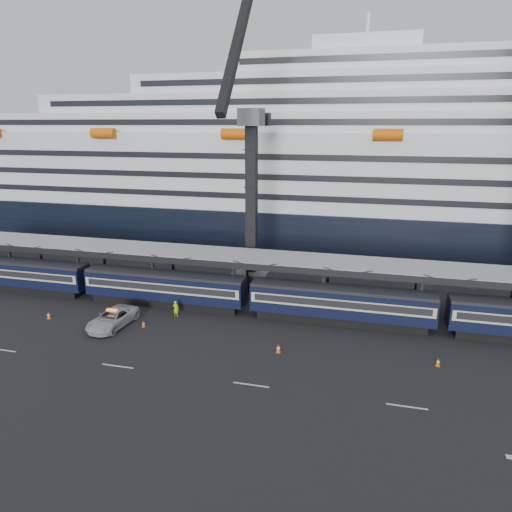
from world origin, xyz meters
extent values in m
plane|color=black|center=(0.00, 0.00, 0.00)|extent=(260.00, 260.00, 0.00)
cube|color=beige|center=(-38.00, -4.00, 0.01)|extent=(3.00, 0.15, 0.02)
cube|color=beige|center=(-26.00, -4.00, 0.01)|extent=(3.00, 0.15, 0.02)
cube|color=beige|center=(-14.00, -4.00, 0.01)|extent=(3.00, 0.15, 0.02)
cube|color=beige|center=(-2.00, -4.00, 0.01)|extent=(3.00, 0.15, 0.02)
cube|color=black|center=(-48.00, 10.00, 0.45)|extent=(17.48, 2.40, 0.90)
cube|color=black|center=(-48.00, 10.00, 2.25)|extent=(19.00, 2.80, 2.70)
cube|color=beige|center=(-48.00, 10.00, 2.55)|extent=(18.62, 2.92, 1.05)
cube|color=black|center=(-48.00, 10.00, 2.60)|extent=(17.86, 2.98, 0.70)
cube|color=black|center=(-48.00, 10.00, 3.75)|extent=(19.00, 2.50, 0.35)
cube|color=black|center=(-28.00, 10.00, 0.45)|extent=(17.48, 2.40, 0.90)
cube|color=black|center=(-28.00, 10.00, 2.25)|extent=(19.00, 2.80, 2.70)
cube|color=beige|center=(-28.00, 10.00, 2.55)|extent=(18.62, 2.92, 1.05)
cube|color=black|center=(-28.00, 10.00, 2.60)|extent=(17.86, 2.98, 0.70)
cube|color=black|center=(-28.00, 10.00, 3.75)|extent=(19.00, 2.50, 0.35)
cube|color=black|center=(-8.00, 10.00, 0.45)|extent=(17.48, 2.40, 0.90)
cube|color=black|center=(-8.00, 10.00, 2.25)|extent=(19.00, 2.80, 2.70)
cube|color=beige|center=(-8.00, 10.00, 2.55)|extent=(18.62, 2.92, 1.05)
cube|color=black|center=(-8.00, 10.00, 2.60)|extent=(17.86, 2.98, 0.70)
cube|color=black|center=(-8.00, 10.00, 3.75)|extent=(19.00, 2.50, 0.35)
cube|color=gray|center=(0.00, 14.00, 5.40)|extent=(130.00, 6.00, 0.25)
cube|color=black|center=(0.00, 11.00, 5.10)|extent=(130.00, 0.25, 0.70)
cube|color=black|center=(0.00, 17.00, 5.10)|extent=(130.00, 0.25, 0.70)
cube|color=black|center=(-50.00, 11.20, 2.70)|extent=(0.25, 0.25, 5.40)
cube|color=black|center=(-50.00, 16.80, 2.70)|extent=(0.25, 0.25, 5.40)
cube|color=black|center=(-40.00, 11.20, 2.70)|extent=(0.25, 0.25, 5.40)
cube|color=black|center=(-40.00, 16.80, 2.70)|extent=(0.25, 0.25, 5.40)
cube|color=black|center=(-30.00, 11.20, 2.70)|extent=(0.25, 0.25, 5.40)
cube|color=black|center=(-30.00, 16.80, 2.70)|extent=(0.25, 0.25, 5.40)
cube|color=black|center=(-20.00, 11.20, 2.70)|extent=(0.25, 0.25, 5.40)
cube|color=black|center=(-20.00, 16.80, 2.70)|extent=(0.25, 0.25, 5.40)
cube|color=black|center=(-10.00, 11.20, 2.70)|extent=(0.25, 0.25, 5.40)
cube|color=black|center=(-10.00, 16.80, 2.70)|extent=(0.25, 0.25, 5.40)
cube|color=black|center=(0.00, 11.20, 2.70)|extent=(0.25, 0.25, 5.40)
cube|color=black|center=(0.00, 16.80, 2.70)|extent=(0.25, 0.25, 5.40)
cube|color=black|center=(10.00, 16.80, 2.70)|extent=(0.25, 0.25, 5.40)
cube|color=black|center=(0.00, 46.00, 3.50)|extent=(200.00, 28.00, 7.00)
cube|color=silver|center=(0.00, 46.00, 13.00)|extent=(190.00, 26.88, 12.00)
cube|color=silver|center=(0.00, 46.00, 20.50)|extent=(160.00, 24.64, 3.00)
cube|color=black|center=(0.00, 33.63, 20.50)|extent=(153.60, 0.12, 0.90)
cube|color=silver|center=(0.00, 46.00, 23.50)|extent=(124.00, 21.84, 3.00)
cube|color=black|center=(0.00, 35.03, 23.50)|extent=(119.04, 0.12, 0.90)
cube|color=silver|center=(0.00, 46.00, 26.50)|extent=(90.00, 19.04, 3.00)
cube|color=black|center=(0.00, 36.43, 26.50)|extent=(86.40, 0.12, 0.90)
cube|color=silver|center=(0.00, 46.00, 29.50)|extent=(56.00, 16.24, 3.00)
cube|color=black|center=(0.00, 37.83, 29.50)|extent=(53.76, 0.12, 0.90)
cube|color=silver|center=(-8.00, 46.00, 32.00)|extent=(16.00, 12.00, 2.50)
cylinder|color=#EB5D07|center=(-48.00, 31.96, 18.80)|extent=(4.00, 1.60, 1.60)
cylinder|color=#EB5D07|center=(-26.00, 31.96, 18.80)|extent=(4.00, 1.60, 1.60)
cylinder|color=#EB5D07|center=(-4.00, 31.96, 18.80)|extent=(4.00, 1.60, 1.60)
cube|color=#46494D|center=(-20.00, 19.00, 1.00)|extent=(4.50, 4.50, 2.00)
cube|color=black|center=(-20.00, 19.00, 11.00)|extent=(1.30, 1.30, 18.00)
cube|color=#46494D|center=(-20.00, 19.00, 21.00)|extent=(2.60, 3.20, 2.00)
cube|color=black|center=(-20.00, 13.21, 27.89)|extent=(0.90, 12.26, 14.37)
cube|color=black|center=(-20.00, 21.52, 21.00)|extent=(0.90, 5.04, 0.90)
cube|color=black|center=(-20.00, 24.04, 20.80)|extent=(2.20, 1.60, 1.60)
imported|color=#A6A9AE|center=(-30.73, 3.17, 0.88)|extent=(3.46, 6.58, 1.77)
imported|color=#ADD60B|center=(-25.46, 7.19, 0.89)|extent=(0.69, 0.50, 1.79)
cube|color=#EB5D07|center=(-38.54, 3.23, 0.02)|extent=(0.40, 0.40, 0.04)
cone|color=#EB5D07|center=(-38.54, 3.23, 0.42)|extent=(0.34, 0.34, 0.76)
cylinder|color=white|center=(-38.54, 3.23, 0.42)|extent=(0.28, 0.28, 0.13)
cube|color=#EB5D07|center=(-27.62, 3.85, 0.02)|extent=(0.34, 0.34, 0.04)
cone|color=#EB5D07|center=(-27.62, 3.85, 0.35)|extent=(0.28, 0.28, 0.64)
cylinder|color=white|center=(-27.62, 3.85, 0.35)|extent=(0.24, 0.24, 0.11)
cube|color=#EB5D07|center=(-12.97, 1.91, 0.02)|extent=(0.42, 0.42, 0.04)
cone|color=#EB5D07|center=(-12.97, 1.91, 0.44)|extent=(0.36, 0.36, 0.80)
cylinder|color=white|center=(-12.97, 1.91, 0.44)|extent=(0.30, 0.30, 0.13)
cube|color=#EB5D07|center=(0.96, 2.89, 0.02)|extent=(0.38, 0.38, 0.04)
cone|color=#EB5D07|center=(0.96, 2.89, 0.40)|extent=(0.32, 0.32, 0.72)
cylinder|color=white|center=(0.96, 2.89, 0.40)|extent=(0.27, 0.27, 0.12)
camera|label=1|loc=(-5.65, -35.30, 20.22)|focal=32.00mm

